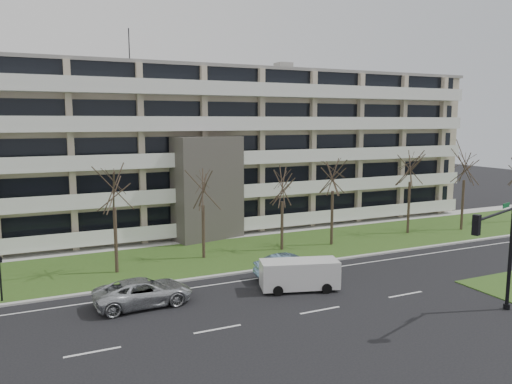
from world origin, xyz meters
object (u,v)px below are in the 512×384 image
blue_sedan (292,267)px  traffic_signal (500,245)px  pedestrian_signal (0,272)px  white_van (300,272)px  silver_pickup (144,292)px

blue_sedan → traffic_signal: size_ratio=0.80×
pedestrian_signal → white_van: bearing=-39.1°
blue_sedan → white_van: white_van is taller
traffic_signal → silver_pickup: bearing=130.2°
traffic_signal → blue_sedan: bearing=103.3°
white_van → traffic_signal: size_ratio=0.83×
pedestrian_signal → blue_sedan: bearing=-32.1°
pedestrian_signal → silver_pickup: bearing=-49.6°
silver_pickup → white_van: bearing=-101.1°
silver_pickup → pedestrian_signal: (-7.32, 3.95, 1.00)m
white_van → blue_sedan: bearing=92.0°
blue_sedan → pedestrian_signal: size_ratio=1.76×
traffic_signal → pedestrian_signal: traffic_signal is taller
silver_pickup → blue_sedan: size_ratio=1.13×
blue_sedan → pedestrian_signal: 17.53m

